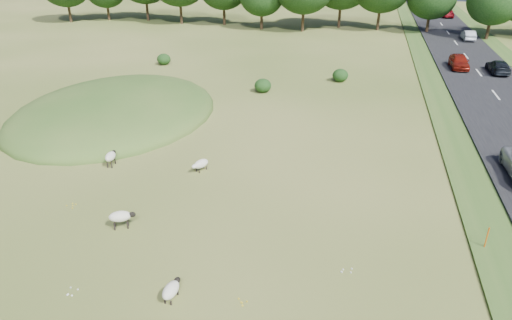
{
  "coord_description": "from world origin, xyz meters",
  "views": [
    {
      "loc": [
        7.79,
        -20.41,
        13.18
      ],
      "look_at": [
        2.0,
        4.0,
        1.0
      ],
      "focal_mm": 32.0,
      "sensor_mm": 36.0,
      "label": 1
    }
  ],
  "objects": [
    {
      "name": "ground",
      "position": [
        0.0,
        20.0,
        0.0
      ],
      "size": [
        160.0,
        160.0,
        0.0
      ],
      "primitive_type": "plane",
      "color": "#3D571B",
      "rests_on": "ground"
    },
    {
      "name": "mound",
      "position": [
        -12.0,
        12.0,
        0.0
      ],
      "size": [
        16.0,
        20.0,
        4.0
      ],
      "primitive_type": "ellipsoid",
      "color": "#33561E",
      "rests_on": "ground"
    },
    {
      "name": "road",
      "position": [
        20.0,
        30.0,
        0.12
      ],
      "size": [
        8.0,
        150.0,
        0.25
      ],
      "primitive_type": "cube",
      "color": "black",
      "rests_on": "ground"
    },
    {
      "name": "shrubs",
      "position": [
        -3.21,
        24.88,
        0.65
      ],
      "size": [
        21.99,
        9.28,
        1.31
      ],
      "color": "black",
      "rests_on": "ground"
    },
    {
      "name": "marker_post",
      "position": [
        14.23,
        -0.87,
        0.6
      ],
      "size": [
        0.06,
        0.06,
        1.2
      ],
      "primitive_type": "cylinder",
      "color": "#D8590C",
      "rests_on": "ground"
    },
    {
      "name": "sheep_0",
      "position": [
        1.18,
        -7.35,
        0.46
      ],
      "size": [
        0.63,
        1.28,
        0.73
      ],
      "rotation": [
        0.0,
        0.0,
        1.5
      ],
      "color": "beige",
      "rests_on": "ground"
    },
    {
      "name": "sheep_1",
      "position": [
        -1.5,
        3.7,
        0.47
      ],
      "size": [
        0.98,
        1.33,
        0.75
      ],
      "rotation": [
        0.0,
        0.0,
        4.25
      ],
      "color": "beige",
      "rests_on": "ground"
    },
    {
      "name": "sheep_2",
      "position": [
        -3.25,
        -3.21,
        0.67
      ],
      "size": [
        1.38,
        0.99,
        0.96
      ],
      "rotation": [
        0.0,
        0.0,
        0.43
      ],
      "color": "beige",
      "rests_on": "ground"
    },
    {
      "name": "sheep_3",
      "position": [
        -7.35,
        3.06,
        0.65
      ],
      "size": [
        0.71,
        1.33,
        0.94
      ],
      "rotation": [
        0.0,
        0.0,
        1.71
      ],
      "color": "beige",
      "rests_on": "ground"
    },
    {
      "name": "car_1",
      "position": [
        18.1,
        78.52,
        0.96
      ],
      "size": [
        2.37,
        5.14,
        1.43
      ],
      "primitive_type": "imported",
      "color": "#B7B9C0",
      "rests_on": "road"
    },
    {
      "name": "car_4",
      "position": [
        21.9,
        72.3,
        0.97
      ],
      "size": [
        2.01,
        4.96,
        1.44
      ],
      "primitive_type": "imported",
      "rotation": [
        0.0,
        0.0,
        3.14
      ],
      "color": "maroon",
      "rests_on": "road"
    },
    {
      "name": "car_5",
      "position": [
        21.9,
        50.45,
        0.93
      ],
      "size": [
        1.45,
        4.15,
        1.37
      ],
      "primitive_type": "imported",
      "rotation": [
        0.0,
        0.0,
        3.14
      ],
      "color": "#B6BABF",
      "rests_on": "road"
    },
    {
      "name": "car_6",
      "position": [
        21.9,
        32.42,
        0.91
      ],
      "size": [
        1.85,
        4.54,
        1.32
      ],
      "primitive_type": "imported",
      "rotation": [
        0.0,
        0.0,
        3.14
      ],
      "color": "black",
      "rests_on": "road"
    },
    {
      "name": "car_7",
      "position": [
        18.1,
        33.47,
        1.02
      ],
      "size": [
        1.81,
        4.5,
        1.53
      ],
      "primitive_type": "imported",
      "color": "maroon",
      "rests_on": "road"
    }
  ]
}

